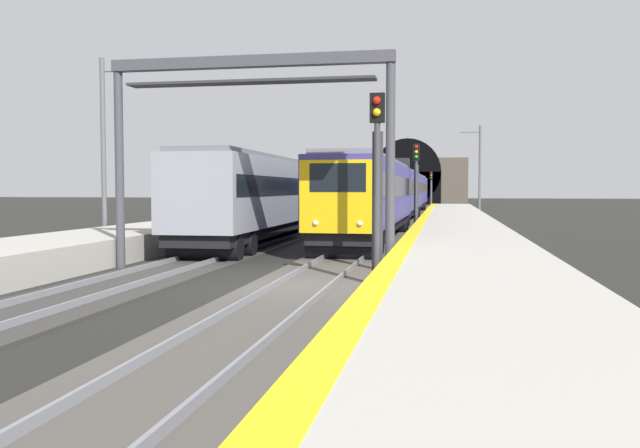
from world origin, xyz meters
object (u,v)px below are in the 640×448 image
(railway_signal_mid, at_px, (416,178))
(catenary_mast_far, at_px, (480,170))
(train_main_approaching, at_px, (398,192))
(train_adjacent_platform, at_px, (335,192))
(catenary_mast_near, at_px, (104,150))
(railway_signal_near, at_px, (377,174))
(overhead_signal_gantry, at_px, (249,107))
(railway_signal_far, at_px, (431,186))

(railway_signal_mid, height_order, catenary_mast_far, catenary_mast_far)
(train_main_approaching, xyz_separation_m, railway_signal_mid, (-9.96, -1.80, 0.94))
(train_adjacent_platform, distance_m, catenary_mast_near, 24.75)
(railway_signal_near, bearing_deg, catenary_mast_far, 173.83)
(railway_signal_near, xyz_separation_m, catenary_mast_near, (10.45, 13.29, 1.37))
(railway_signal_near, xyz_separation_m, overhead_signal_gantry, (2.88, 4.27, 2.15))
(railway_signal_near, height_order, catenary_mast_near, catenary_mast_near)
(train_main_approaching, relative_size, railway_signal_mid, 10.84)
(train_adjacent_platform, height_order, railway_signal_far, train_adjacent_platform)
(railway_signal_near, xyz_separation_m, railway_signal_far, (69.48, -0.00, -0.05))
(train_main_approaching, bearing_deg, catenary_mast_near, -25.55)
(catenary_mast_far, bearing_deg, train_main_approaching, 147.27)
(railway_signal_near, height_order, railway_signal_far, railway_signal_near)
(railway_signal_near, distance_m, overhead_signal_gantry, 5.58)
(train_main_approaching, distance_m, train_adjacent_platform, 4.94)
(train_main_approaching, height_order, catenary_mast_far, catenary_mast_far)
(railway_signal_far, bearing_deg, railway_signal_near, 0.00)
(overhead_signal_gantry, relative_size, catenary_mast_far, 1.10)
(train_main_approaching, height_order, catenary_mast_near, catenary_mast_near)
(railway_signal_far, bearing_deg, train_adjacent_platform, -10.81)
(railway_signal_far, bearing_deg, train_main_approaching, -2.90)
(train_main_approaching, relative_size, catenary_mast_near, 6.86)
(train_adjacent_platform, bearing_deg, catenary_mast_far, -50.25)
(railway_signal_mid, relative_size, catenary_mast_near, 0.63)
(train_main_approaching, distance_m, catenary_mast_far, 12.30)
(train_adjacent_platform, xyz_separation_m, railway_signal_mid, (-10.32, -6.73, 0.90))
(train_main_approaching, bearing_deg, train_adjacent_platform, -93.61)
(train_adjacent_platform, relative_size, catenary_mast_far, 7.35)
(train_main_approaching, height_order, railway_signal_far, train_main_approaching)
(railway_signal_near, height_order, overhead_signal_gantry, overhead_signal_gantry)
(train_main_approaching, distance_m, overhead_signal_gantry, 31.22)
(train_main_approaching, height_order, train_adjacent_platform, train_adjacent_platform)
(train_main_approaching, height_order, overhead_signal_gantry, overhead_signal_gantry)
(railway_signal_mid, height_order, overhead_signal_gantry, overhead_signal_gantry)
(train_main_approaching, xyz_separation_m, overhead_signal_gantry, (-30.99, 2.46, 2.83))
(railway_signal_mid, bearing_deg, train_main_approaching, -169.73)
(railway_signal_mid, bearing_deg, overhead_signal_gantry, -11.47)
(railway_signal_far, bearing_deg, railway_signal_mid, 0.00)
(catenary_mast_near, distance_m, catenary_mast_far, 38.18)
(train_adjacent_platform, relative_size, railway_signal_far, 12.71)
(railway_signal_mid, bearing_deg, railway_signal_near, 0.00)
(train_main_approaching, height_order, railway_signal_mid, railway_signal_mid)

